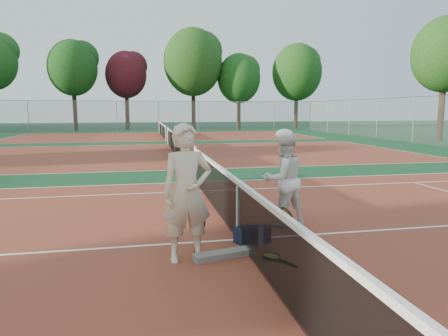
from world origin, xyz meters
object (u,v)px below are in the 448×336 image
Objects in this scene: racket_red at (200,233)px; sports_bag_purple at (260,234)px; player_a at (187,193)px; player_b at (283,179)px; net_main at (238,210)px; water_bottle at (261,237)px; racket_black_held at (287,222)px; racket_spare at (271,257)px; sports_bag_navy at (246,235)px.

sports_bag_purple is (1.04, 0.28, -0.16)m from racket_red.
player_a reaches higher than racket_red.
racket_red is at bearing 20.13° from player_b.
net_main is at bearing 32.36° from player_a.
water_bottle reaches higher than sports_bag_purple.
player_b reaches higher than racket_black_held.
water_bottle is at bearing 42.06° from player_b.
racket_spare is 0.77m from sports_bag_purple.
sports_bag_navy is at bearing -15.38° from racket_spare.
net_main is 36.60× the size of water_bottle.
player_b reaches higher than sports_bag_navy.
sports_bag_purple is at bearing 1.71° from sports_bag_navy.
player_a is at bearing -151.15° from sports_bag_navy.
net_main is 1.29m from player_b.
racket_red is 0.86m from sports_bag_navy.
racket_red is at bearing -4.94° from racket_black_held.
racket_spare is (1.21, -0.20, -0.96)m from player_a.
racket_black_held is at bearing 34.77° from water_bottle.
player_b is at bearing 42.32° from sports_bag_navy.
sports_bag_navy is at bearing -178.29° from sports_bag_purple.
player_a is at bearing 50.69° from racket_spare.
sports_bag_purple is at bearing 18.06° from player_a.
player_a is at bearing 22.92° from player_b.
racket_red is 1.09m from sports_bag_purple.
player_b is 1.50m from water_bottle.
player_a is 2.41m from player_b.
racket_red reaches higher than sports_bag_purple.
sports_bag_navy is at bearing 22.81° from player_a.
player_b is at bearing -125.44° from racket_black_held.
racket_spare is at bearing -15.24° from player_a.
racket_spare is 1.78× the size of sports_bag_navy.
racket_red is (0.22, 0.28, -0.69)m from player_a.
net_main is 18.60× the size of racket_red.
net_main reaches higher than sports_bag_purple.
racket_black_held is (-0.17, -0.67, -0.62)m from player_b.
water_bottle is at bearing 9.81° from player_a.
player_a is 3.34× the size of racket_red.
racket_black_held reaches higher than water_bottle.
player_b is at bearing 55.05° from water_bottle.
player_b is at bearing 33.57° from net_main.
player_b is at bearing 29.88° from player_a.
sports_bag_navy is (-0.78, -0.19, -0.13)m from racket_black_held.
racket_red is 1.75× the size of sports_bag_navy.
racket_red is 1.14× the size of racket_black_held.
racket_black_held is 0.72m from water_bottle.
water_bottle reaches higher than racket_spare.
racket_black_held is (1.79, 0.75, -0.73)m from player_a.
player_b is 1.47m from sports_bag_navy.
water_bottle is at bearing -53.90° from net_main.
player_a is at bearing -164.15° from water_bottle.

